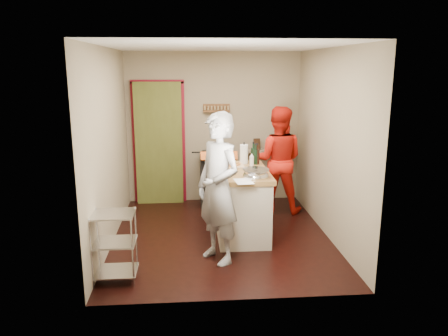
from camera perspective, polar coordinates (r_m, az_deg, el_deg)
The scene contains 10 objects.
floor at distance 6.28m, azimuth -0.37°, elevation -8.85°, with size 3.50×3.50×0.00m, color black.
back_wall at distance 7.69m, azimuth -6.15°, elevation 3.95°, with size 3.00×0.44×2.60m.
left_wall at distance 6.00m, azimuth -14.85°, elevation 2.60°, with size 0.04×3.50×2.60m, color gray.
right_wall at distance 6.21m, azimuth 13.58°, elevation 3.02°, with size 0.04×3.50×2.60m, color gray.
ceiling at distance 5.83m, azimuth -0.41°, elevation 15.69°, with size 3.00×3.50×0.02m, color white.
stove at distance 7.49m, azimuth -0.81°, elevation -1.56°, with size 0.60×0.63×1.00m.
wire_shelving at distance 5.06m, azimuth -14.14°, elevation -9.51°, with size 0.48×0.40×0.80m.
island at distance 6.17m, azimuth 2.28°, elevation -4.36°, with size 0.74×1.38×1.26m.
person_stripe at distance 5.24m, azimuth -0.74°, elevation -2.70°, with size 0.67×0.44×1.84m, color silver.
person_red at distance 7.15m, azimuth 7.02°, elevation 1.07°, with size 0.84×0.66×1.73m, color red.
Camera 1 is at (-0.43, -5.80, 2.36)m, focal length 35.00 mm.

